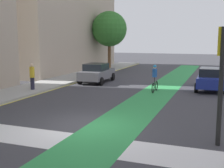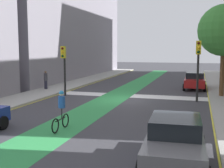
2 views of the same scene
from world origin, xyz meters
name	(u,v)px [view 2 (image 2 of 2)]	position (x,y,z in m)	size (l,w,h in m)	color
ground_plane	(125,100)	(0.00, 0.00, 0.00)	(120.00, 120.00, 0.00)	#38383D
bike_lane_paint	(111,99)	(1.15, 0.00, 0.00)	(2.40, 60.00, 0.01)	#2D8C47
crosswalk_band	(131,96)	(0.00, -2.00, 0.00)	(12.00, 1.80, 0.01)	silver
curb_stripe_left	(210,104)	(-6.00, 0.00, 0.01)	(0.16, 60.00, 0.01)	yellow
sidewalk_right	(36,94)	(7.50, 0.00, 0.07)	(3.00, 60.00, 0.15)	#9E9E99
curb_stripe_right	(53,96)	(6.00, 0.00, 0.01)	(0.16, 60.00, 0.01)	yellow
traffic_signal_near_right	(64,61)	(5.17, -0.41, 2.81)	(0.35, 0.52, 3.99)	black
traffic_signal_near_left	(198,59)	(-5.10, -0.70, 3.04)	(0.35, 0.52, 4.35)	black
car_red_left_near	(195,81)	(-4.83, -7.61, 0.80)	(2.03, 4.21, 1.57)	#A51919
car_grey_left_far	(175,141)	(-4.52, 11.51, 0.80)	(2.18, 4.28, 1.57)	slate
cyclist_in_lane	(61,109)	(0.94, 8.73, 0.97)	(0.32, 1.73, 1.86)	black
pedestrian_sidewalk_right_a	(46,80)	(8.16, -2.76, 0.99)	(0.34, 0.34, 1.65)	#262638
street_tree_near	(224,31)	(-6.91, -3.17, 5.17)	(3.95, 3.95, 7.01)	brown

